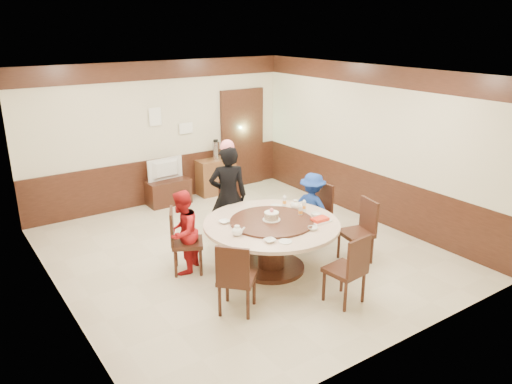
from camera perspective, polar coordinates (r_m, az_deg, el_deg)
room at (r=7.65m, az=-1.54°, el=0.47°), size 6.00×6.04×2.84m
banquet_table at (r=7.30m, az=1.78°, el=-5.06°), size 1.97×1.97×0.78m
chair_0 at (r=8.41m, az=6.74°, el=-3.53°), size 0.46×0.45×0.97m
chair_1 at (r=8.50m, az=-2.40°, el=-3.18°), size 0.48×0.49×0.97m
chair_2 at (r=7.41m, az=-7.98°, el=-6.80°), size 0.59×0.59×0.97m
chair_3 at (r=6.38m, az=-2.22°, el=-11.08°), size 0.62×0.62×0.97m
chair_4 at (r=6.67m, az=10.17°, el=-9.98°), size 0.49×0.49×0.97m
chair_5 at (r=7.80m, az=11.44°, el=-5.63°), size 0.53×0.52×0.97m
person_standing at (r=8.02m, az=-3.20°, el=-0.48°), size 0.72×0.62×1.68m
person_red at (r=7.28m, az=-8.42°, el=-4.57°), size 0.76×0.75×1.24m
person_blue at (r=8.26m, az=6.44°, el=-1.82°), size 0.68×0.87×1.18m
birthday_cake at (r=7.19m, az=1.79°, el=-2.76°), size 0.26×0.26×0.18m
teapot_left at (r=6.75m, az=-2.17°, el=-4.53°), size 0.17×0.15×0.13m
teapot_right at (r=7.71m, az=4.51°, el=-1.53°), size 0.17×0.15×0.13m
bowl_0 at (r=7.19m, az=-3.65°, el=-3.42°), size 0.15×0.15×0.04m
bowl_1 at (r=6.99m, az=6.51°, el=-4.14°), size 0.14×0.14×0.04m
bowl_2 at (r=6.58m, az=1.59°, el=-5.56°), size 0.15×0.15×0.04m
bowl_3 at (r=7.48m, az=6.86°, el=-2.58°), size 0.15×0.15×0.05m
saucer_near at (r=6.59m, az=3.37°, el=-5.66°), size 0.18×0.18×0.01m
saucer_far at (r=7.83m, az=2.31°, el=-1.59°), size 0.18×0.18×0.01m
shrimp_platter at (r=7.27m, az=7.32°, el=-3.19°), size 0.30×0.20×0.06m
bottle_0 at (r=7.43m, az=5.11°, el=-2.21°), size 0.06×0.06×0.16m
bottle_1 at (r=7.63m, az=5.49°, el=-1.63°), size 0.06×0.06×0.16m
bottle_2 at (r=7.81m, az=3.27°, el=-1.08°), size 0.06×0.06×0.16m
tv_stand at (r=10.19m, az=-9.99°, el=0.02°), size 0.85×0.45×0.50m
television at (r=10.05m, az=-10.14°, el=2.55°), size 0.77×0.17×0.44m
side_cabinet at (r=10.66m, az=-4.63°, el=1.79°), size 0.80×0.40×0.75m
thermos at (r=10.52m, az=-4.60°, el=4.76°), size 0.15×0.15×0.38m
notice_left at (r=9.97m, az=-11.44°, el=8.43°), size 0.25×0.00×0.35m
notice_right at (r=10.29m, az=-7.99°, el=7.24°), size 0.30×0.00×0.22m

